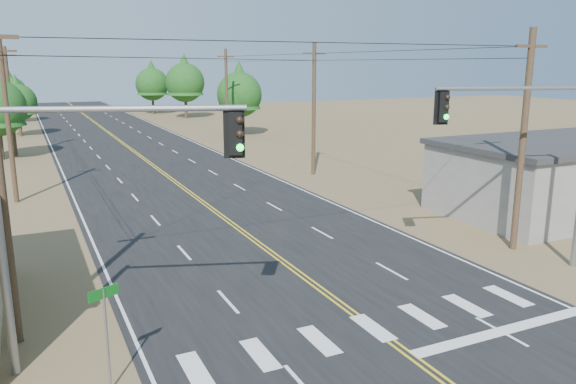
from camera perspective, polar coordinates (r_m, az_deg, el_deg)
road at (r=38.33m, az=-10.00°, el=-0.03°), size 15.00×200.00×0.02m
building_right at (r=36.84m, az=26.64°, el=1.42°), size 15.00×8.00×4.00m
utility_pole_left_near at (r=18.41m, az=-27.23°, el=0.98°), size 1.80×0.30×10.00m
utility_pole_left_mid at (r=38.24m, az=-26.58°, el=6.54°), size 1.80×0.30×10.00m
utility_pole_left_far at (r=58.19m, az=-26.37°, el=8.30°), size 1.80×0.30×10.00m
utility_pole_right_near at (r=27.37m, az=22.76°, el=4.88°), size 1.80×0.30×10.00m
utility_pole_right_mid at (r=43.27m, az=2.64°, el=8.47°), size 1.80×0.30×10.00m
utility_pole_right_far at (r=61.61m, az=-6.25°, el=9.73°), size 1.80×0.30×10.00m
signal_mast_left at (r=15.83m, az=-21.09°, el=-0.12°), size 6.36×2.47×7.54m
signal_mast_right at (r=24.87m, az=24.49°, el=4.35°), size 6.49×2.18×7.74m
street_sign at (r=15.60m, az=-18.02°, el=-12.49°), size 0.80×0.38×2.90m
tree_left_mid at (r=74.21m, az=-25.82°, el=8.56°), size 4.37×4.37×7.29m
tree_left_far at (r=91.99m, az=-26.43°, el=9.32°), size 4.71×4.71×7.86m
tree_right_near at (r=67.55m, az=-4.96°, el=10.29°), size 5.31×5.31×8.86m
tree_right_mid at (r=90.91m, az=-10.44°, el=11.26°), size 6.05×6.05×10.08m
tree_right_far at (r=99.78m, az=-13.67°, el=10.91°), size 5.48×5.48×9.14m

